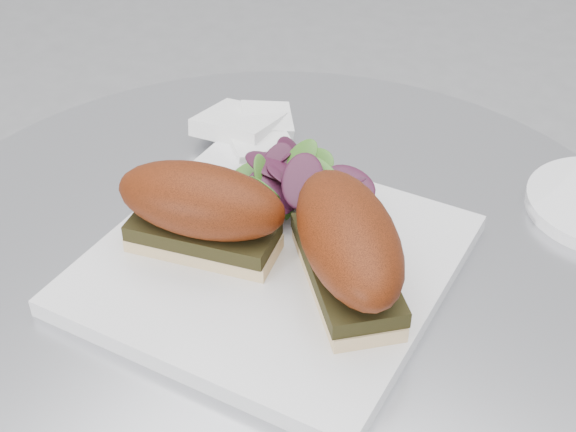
# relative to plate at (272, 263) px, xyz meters

# --- Properties ---
(plate) EXTENTS (0.30, 0.30, 0.02)m
(plate) POSITION_rel_plate_xyz_m (0.00, 0.00, 0.00)
(plate) COLOR white
(plate) RESTS_ON table
(sandwich_left) EXTENTS (0.16, 0.10, 0.08)m
(sandwich_left) POSITION_rel_plate_xyz_m (-0.05, -0.02, 0.05)
(sandwich_left) COLOR #F8D89B
(sandwich_left) RESTS_ON plate
(sandwich_right) EXTENTS (0.17, 0.17, 0.08)m
(sandwich_right) POSITION_rel_plate_xyz_m (0.07, 0.00, 0.05)
(sandwich_right) COLOR #F8D89B
(sandwich_right) RESTS_ON plate
(salad) EXTENTS (0.12, 0.12, 0.05)m
(salad) POSITION_rel_plate_xyz_m (-0.03, 0.08, 0.03)
(salad) COLOR #569631
(salad) RESTS_ON plate
(napkin) EXTENTS (0.12, 0.12, 0.02)m
(napkin) POSITION_rel_plate_xyz_m (-0.13, 0.15, 0.00)
(napkin) COLOR white
(napkin) RESTS_ON table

